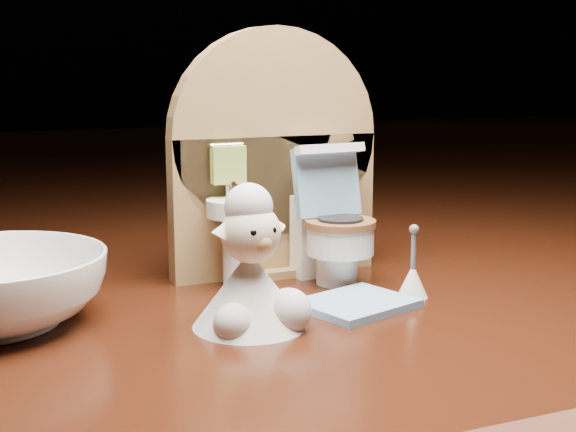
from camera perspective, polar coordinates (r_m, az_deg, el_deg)
name	(u,v)px	position (r m, az deg, el deg)	size (l,w,h in m)	color
backdrop_panel	(273,168)	(0.49, -1.08, 3.42)	(0.13, 0.05, 0.15)	olive
toy_toilet	(331,231)	(0.48, 3.09, -1.09)	(0.04, 0.05, 0.08)	white
bath_mat	(356,304)	(0.43, 4.87, -6.25)	(0.06, 0.05, 0.00)	#7196B3
toilet_brush	(413,278)	(0.45, 8.86, -4.39)	(0.02, 0.02, 0.04)	white
plush_lamb	(252,277)	(0.39, -2.61, -4.37)	(0.06, 0.06, 0.07)	silver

